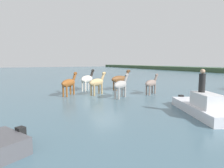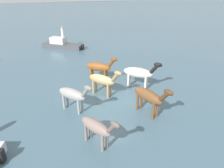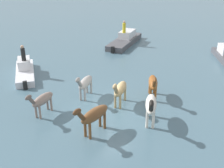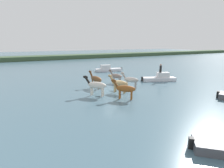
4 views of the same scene
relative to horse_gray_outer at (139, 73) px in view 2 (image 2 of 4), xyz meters
name	(u,v)px [view 2 (image 2 of 4)]	position (x,y,z in m)	size (l,w,h in m)	color
ground_plane	(108,101)	(2.59, 0.82, -1.10)	(188.99, 188.99, 0.00)	#476675
horse_gray_outer	(139,73)	(0.00, 0.00, 0.00)	(2.05, 2.15, 2.00)	silver
horse_mid_herd	(149,96)	(1.12, 2.97, -0.03)	(1.04, 2.52, 1.95)	brown
horse_rear_stallion	(73,95)	(4.75, 1.06, -0.10)	(1.63, 2.14, 1.83)	#9E9993
horse_dun_straggler	(100,67)	(2.01, -2.25, -0.07)	(2.02, 1.93, 1.88)	brown
horse_lead	(97,127)	(4.47, 4.18, -0.16)	(1.25, 2.13, 1.71)	gray
horse_dark_mare	(103,80)	(2.61, -0.03, -0.07)	(1.66, 2.20, 1.87)	tan
boat_dinghy_port	(62,45)	(2.91, -12.29, -0.79)	(4.38, 4.03, 1.34)	#4C4C51
person_helmsman_aft	(62,32)	(2.71, -12.33, 0.63)	(0.32, 0.32, 1.19)	silver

